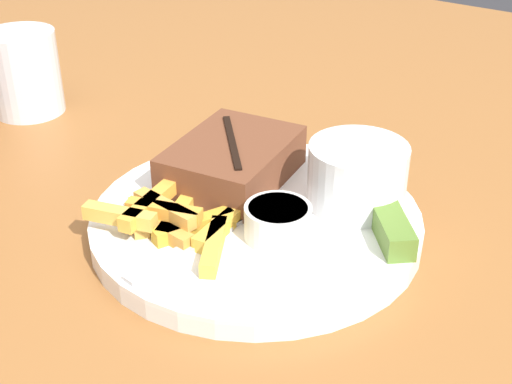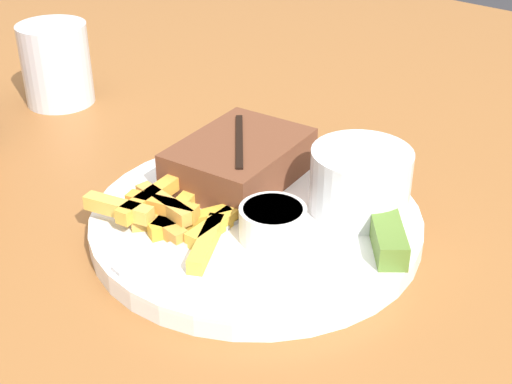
# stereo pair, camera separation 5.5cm
# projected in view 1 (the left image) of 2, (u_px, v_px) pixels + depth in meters

# --- Properties ---
(dining_table) EXTENTS (1.53, 1.65, 0.78)m
(dining_table) POSITION_uv_depth(u_px,v_px,m) (256.00, 285.00, 0.63)
(dining_table) COLOR #935B2D
(dining_table) RESTS_ON ground_plane
(dinner_plate) EXTENTS (0.27, 0.27, 0.02)m
(dinner_plate) POSITION_uv_depth(u_px,v_px,m) (256.00, 222.00, 0.59)
(dinner_plate) COLOR white
(dinner_plate) RESTS_ON dining_table
(steak_portion) EXTENTS (0.13, 0.10, 0.04)m
(steak_portion) POSITION_uv_depth(u_px,v_px,m) (232.00, 161.00, 0.63)
(steak_portion) COLOR brown
(steak_portion) RESTS_ON dinner_plate
(fries_pile) EXTENTS (0.10, 0.13, 0.02)m
(fries_pile) POSITION_uv_depth(u_px,v_px,m) (172.00, 219.00, 0.56)
(fries_pile) COLOR gold
(fries_pile) RESTS_ON dinner_plate
(coleslaw_cup) EXTENTS (0.08, 0.08, 0.05)m
(coleslaw_cup) POSITION_uv_depth(u_px,v_px,m) (358.00, 171.00, 0.59)
(coleslaw_cup) COLOR white
(coleslaw_cup) RESTS_ON dinner_plate
(dipping_sauce_cup) EXTENTS (0.05, 0.05, 0.03)m
(dipping_sauce_cup) POSITION_uv_depth(u_px,v_px,m) (278.00, 220.00, 0.55)
(dipping_sauce_cup) COLOR silver
(dipping_sauce_cup) RESTS_ON dinner_plate
(pickle_spear) EXTENTS (0.06, 0.06, 0.02)m
(pickle_spear) POSITION_uv_depth(u_px,v_px,m) (392.00, 229.00, 0.55)
(pickle_spear) COLOR #567A2D
(pickle_spear) RESTS_ON dinner_plate
(fork_utensil) EXTENTS (0.13, 0.03, 0.00)m
(fork_utensil) POSITION_uv_depth(u_px,v_px,m) (191.00, 246.00, 0.54)
(fork_utensil) COLOR #B7B7BC
(fork_utensil) RESTS_ON dinner_plate
(drinking_glass) EXTENTS (0.08, 0.08, 0.09)m
(drinking_glass) POSITION_uv_depth(u_px,v_px,m) (25.00, 73.00, 0.79)
(drinking_glass) COLOR silver
(drinking_glass) RESTS_ON dining_table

